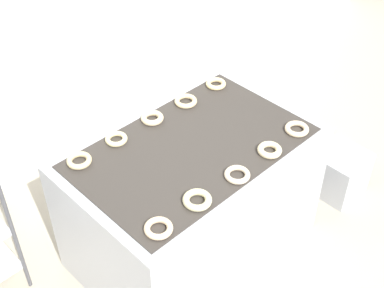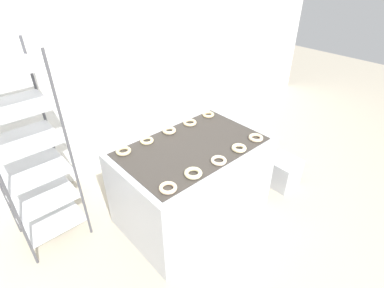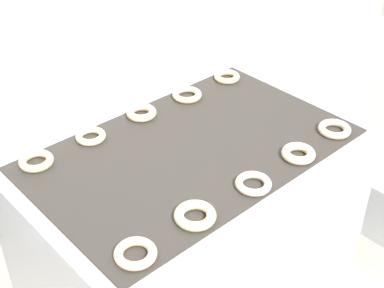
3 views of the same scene
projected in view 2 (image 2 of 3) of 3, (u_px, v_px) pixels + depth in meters
ground_plane at (243, 253)px, 2.84m from camera, size 14.00×14.00×0.00m
wall_back at (110, 57)px, 3.41m from camera, size 8.00×0.05×2.80m
fryer_machine at (192, 181)px, 3.06m from camera, size 1.45×0.94×0.87m
baking_rack_cart at (29, 156)px, 2.55m from camera, size 0.56×0.52×1.86m
glaze_bin at (282, 172)px, 3.61m from camera, size 0.34×0.34×0.34m
donut_near_leftmost at (168, 188)px, 2.30m from camera, size 0.14×0.14×0.03m
donut_near_left at (193, 173)px, 2.45m from camera, size 0.15×0.15×0.04m
donut_near_center at (218, 161)px, 2.60m from camera, size 0.14×0.14×0.03m
donut_near_right at (239, 148)px, 2.76m from camera, size 0.14×0.14×0.04m
donut_near_rightmost at (256, 138)px, 2.91m from camera, size 0.14×0.14×0.03m
donut_far_leftmost at (123, 151)px, 2.72m from camera, size 0.14×0.14×0.03m
donut_far_left at (147, 141)px, 2.87m from camera, size 0.13×0.13×0.03m
donut_far_center at (169, 130)px, 3.03m from camera, size 0.14×0.14×0.04m
donut_far_right at (190, 123)px, 3.17m from camera, size 0.14×0.14×0.03m
donut_far_rightmost at (208, 115)px, 3.33m from camera, size 0.13×0.13×0.03m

